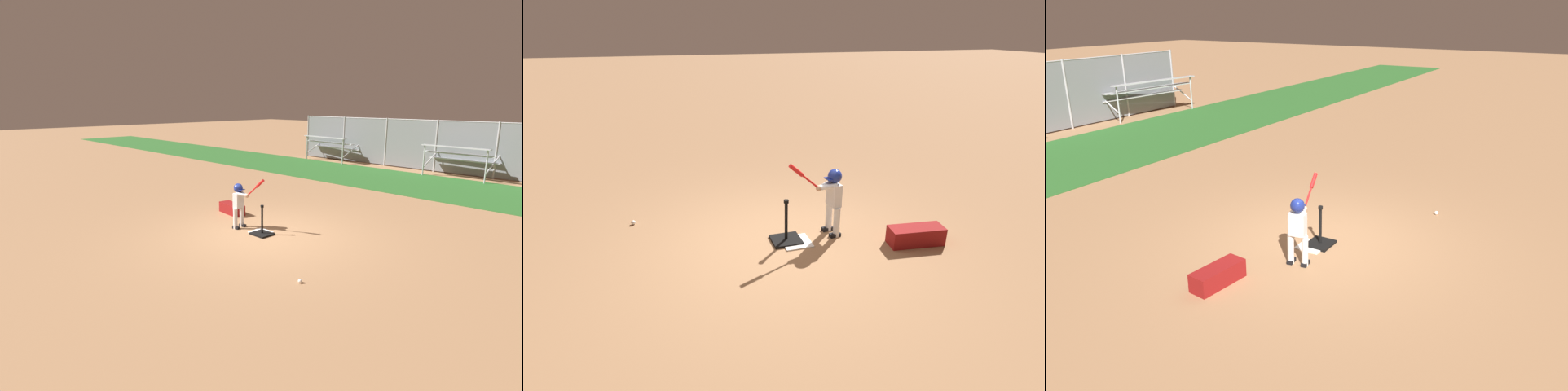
{
  "view_description": "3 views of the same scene",
  "coord_description": "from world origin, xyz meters",
  "views": [
    {
      "loc": [
        6.37,
        -6.19,
        3.0
      ],
      "look_at": [
        -0.22,
        0.05,
        0.9
      ],
      "focal_mm": 28.0,
      "sensor_mm": 36.0,
      "label": 1
    },
    {
      "loc": [
        1.57,
        5.32,
        3.11
      ],
      "look_at": [
        -0.16,
        -0.31,
        0.65
      ],
      "focal_mm": 28.0,
      "sensor_mm": 36.0,
      "label": 2
    },
    {
      "loc": [
        -6.95,
        -3.72,
        3.74
      ],
      "look_at": [
        -0.11,
        0.23,
        0.85
      ],
      "focal_mm": 35.0,
      "sensor_mm": 36.0,
      "label": 3
    }
  ],
  "objects": [
    {
      "name": "bleachers_center",
      "position": [
        -6.32,
        11.35,
        0.63
      ],
      "size": [
        2.85,
        2.51,
        1.29
      ],
      "color": "#ADAFB7",
      "rests_on": "ground_plane"
    },
    {
      "name": "baseball",
      "position": [
        2.2,
        -1.32,
        0.04
      ],
      "size": [
        0.07,
        0.07,
        0.07
      ],
      "primitive_type": "sphere",
      "color": "white",
      "rests_on": "ground_plane"
    },
    {
      "name": "ground_plane",
      "position": [
        0.0,
        0.0,
        0.0
      ],
      "size": [
        90.0,
        90.0,
        0.0
      ],
      "primitive_type": "plane",
      "color": "#99704C"
    },
    {
      "name": "equipment_bag",
      "position": [
        -1.98,
        0.64,
        0.14
      ],
      "size": [
        0.87,
        0.42,
        0.28
      ],
      "primitive_type": "cube",
      "rotation": [
        0.0,
        0.0,
        -0.12
      ],
      "color": "maroon",
      "rests_on": "ground_plane"
    },
    {
      "name": "bleachers_far_right",
      "position": [
        0.12,
        11.18,
        0.64
      ],
      "size": [
        2.69,
        2.37,
        1.31
      ],
      "color": "#ADAFB7",
      "rests_on": "ground_plane"
    },
    {
      "name": "grass_outfield_strip",
      "position": [
        0.0,
        8.25,
        0.01
      ],
      "size": [
        56.0,
        4.39,
        0.02
      ],
      "primitive_type": "cube",
      "color": "#286026",
      "rests_on": "ground_plane"
    },
    {
      "name": "backstop_fence",
      "position": [
        0.0,
        11.42,
        1.17
      ],
      "size": [
        16.84,
        0.08,
        2.25
      ],
      "color": "#9E9EA3",
      "rests_on": "ground_plane"
    },
    {
      "name": "batting_tee",
      "position": [
        -0.1,
        -0.02,
        0.09
      ],
      "size": [
        0.45,
        0.41,
        0.7
      ],
      "color": "black",
      "rests_on": "ground_plane"
    },
    {
      "name": "home_plate",
      "position": [
        -0.24,
        0.07,
        0.01
      ],
      "size": [
        0.44,
        0.44,
        0.02
      ],
      "primitive_type": "cube",
      "rotation": [
        0.0,
        0.0,
        0.0
      ],
      "color": "white",
      "rests_on": "ground_plane"
    },
    {
      "name": "batter_child",
      "position": [
        -0.86,
        -0.05,
        0.7
      ],
      "size": [
        0.89,
        0.35,
        1.29
      ],
      "color": "silver",
      "rests_on": "ground_plane"
    }
  ]
}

